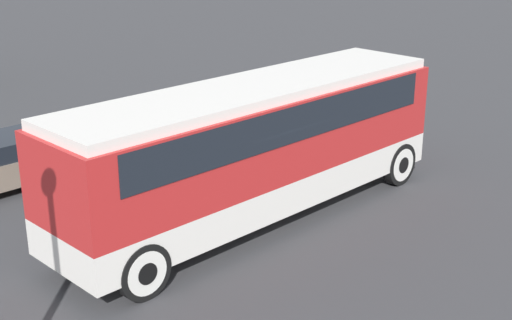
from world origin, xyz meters
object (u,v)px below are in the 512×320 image
Objects in this scene: tour_bus at (259,138)px; parked_car_near at (134,126)px; parked_car_mid at (228,104)px; parked_car_far at (9,161)px.

tour_bus is 2.60× the size of parked_car_near.
parked_car_mid is at bearing -2.60° from parked_car_near.
parked_car_far is (-4.32, -0.41, 0.03)m from parked_car_near.
parked_car_far is at bearing 117.97° from tour_bus.
parked_car_near is 4.34m from parked_car_far.
parked_car_near is (1.07, 6.53, -1.32)m from tour_bus.
parked_car_mid is 0.97× the size of parked_car_far.
tour_bus is 6.75m from parked_car_near.
parked_car_far reaches higher than parked_car_mid.
tour_bus is 2.51× the size of parked_car_mid.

